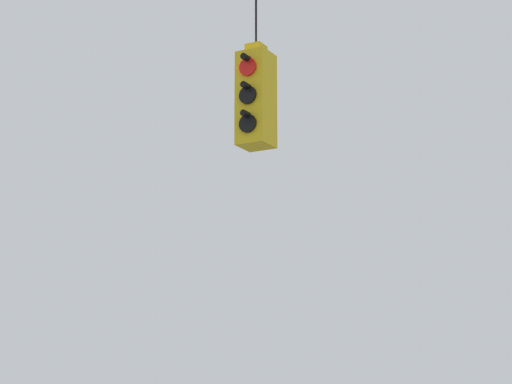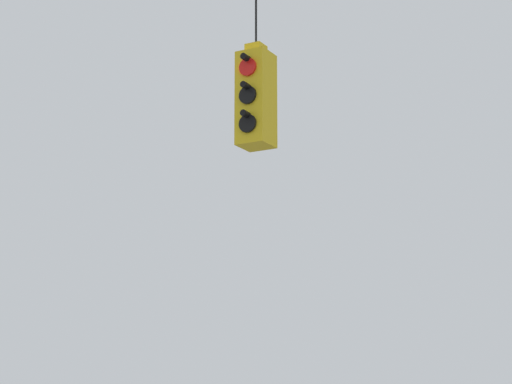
% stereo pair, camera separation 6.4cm
% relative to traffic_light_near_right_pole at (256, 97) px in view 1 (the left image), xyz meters
% --- Properties ---
extents(traffic_light_near_right_pole, '(0.34, 0.46, 2.63)m').
position_rel_traffic_light_near_right_pole_xyz_m(traffic_light_near_right_pole, '(0.00, 0.00, 0.00)').
color(traffic_light_near_right_pole, yellow).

